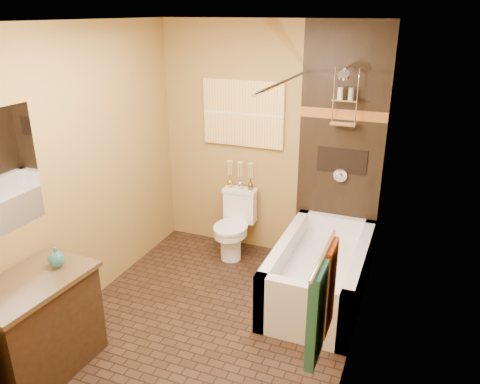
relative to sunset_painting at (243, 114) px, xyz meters
The scene contains 22 objects.
floor 2.16m from the sunset_painting, 79.65° to the right, with size 3.00×3.00×0.00m, color black.
wall_left 1.77m from the sunset_painting, 122.25° to the right, with size 0.02×3.00×2.50m, color olive.
wall_right 2.10m from the sunset_painting, 45.11° to the right, with size 0.02×3.00×2.50m, color olive.
wall_back 0.40m from the sunset_painting, ahead, with size 2.40×0.02×2.50m, color olive.
wall_front 3.00m from the sunset_painting, 84.83° to the right, with size 2.40×0.02×2.50m, color olive.
ceiling 1.78m from the sunset_painting, 79.65° to the right, with size 3.00×3.00×0.00m, color silver.
alcove_tile_back 1.09m from the sunset_painting, ahead, with size 0.85×0.01×2.50m, color black.
alcove_tile_right 1.66m from the sunset_painting, 26.45° to the right, with size 0.01×1.50×2.50m, color black.
mosaic_band_back 1.05m from the sunset_painting, ahead, with size 0.85×0.01×0.10m, color #99451B.
mosaic_band_right 1.62m from the sunset_painting, 26.61° to the right, with size 0.01×1.50×0.10m, color #99451B.
alcove_niche 1.14m from the sunset_painting, ahead, with size 0.50×0.01×0.25m, color black.
shower_fixtures 1.08m from the sunset_painting, ahead, with size 0.24×0.33×1.16m.
curtain_rod 1.09m from the sunset_painting, 47.28° to the right, with size 0.03×0.03×1.55m, color silver.
towel_bar 2.90m from the sunset_painting, 60.66° to the right, with size 0.02×0.02×0.55m, color silver.
towel_teal 3.04m from the sunset_painting, 61.70° to the right, with size 0.05×0.22×0.52m, color #215C6E.
towel_rust 2.81m from the sunset_painting, 59.17° to the right, with size 0.05×0.22×0.52m, color maroon.
sunset_painting is the anchor object (origin of this frame).
bathtub 1.85m from the sunset_painting, 34.14° to the right, with size 0.80×1.50×0.55m.
toilet 1.21m from the sunset_painting, 90.00° to the right, with size 0.38×0.55×0.73m.
vanity 2.81m from the sunset_painting, 104.83° to the right, with size 0.60×0.92×0.78m.
teal_bottle 2.42m from the sunset_painting, 105.12° to the right, with size 0.12×0.12×0.20m, color #2A757E, non-canonical shape.
bud_vases 0.66m from the sunset_painting, 90.00° to the right, with size 0.31×0.06×0.30m.
Camera 1 is at (1.52, -3.09, 2.57)m, focal length 35.00 mm.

